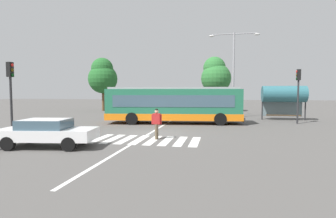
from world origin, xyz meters
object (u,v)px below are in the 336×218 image
(pedestrian_crossing_street, at_px, (157,122))
(traffic_light_far_corner, at_px, (298,87))
(traffic_light_near_corner, at_px, (11,86))
(twin_arm_street_lamp, at_px, (234,65))
(parked_car_black, at_px, (179,108))
(parked_car_red, at_px, (204,109))
(city_transit_bus, at_px, (174,105))
(bus_stop_shelter, at_px, (284,95))
(foreground_sedan, at_px, (47,131))
(parked_car_teal, at_px, (226,109))
(background_tree_left, at_px, (103,76))
(background_tree_right, at_px, (216,75))
(parked_car_silver, at_px, (159,108))

(pedestrian_crossing_street, xyz_separation_m, traffic_light_far_corner, (9.89, 9.27, 2.08))
(traffic_light_near_corner, height_order, twin_arm_street_lamp, twin_arm_street_lamp)
(parked_car_black, bearing_deg, parked_car_red, -2.97)
(city_transit_bus, xyz_separation_m, bus_stop_shelter, (9.81, 4.74, 0.83))
(foreground_sedan, relative_size, parked_car_teal, 1.02)
(foreground_sedan, height_order, traffic_light_far_corner, traffic_light_far_corner)
(parked_car_black, xyz_separation_m, background_tree_left, (-11.66, 4.56, 4.20))
(background_tree_right, bearing_deg, parked_car_red, -101.16)
(parked_car_black, distance_m, parked_car_teal, 5.44)
(foreground_sedan, distance_m, parked_car_red, 20.29)
(parked_car_silver, bearing_deg, city_transit_bus, -68.93)
(city_transit_bus, bearing_deg, parked_car_black, 95.37)
(traffic_light_far_corner, relative_size, background_tree_left, 0.60)
(city_transit_bus, bearing_deg, foreground_sedan, -111.89)
(parked_car_silver, relative_size, parked_car_teal, 1.00)
(parked_car_red, height_order, twin_arm_street_lamp, twin_arm_street_lamp)
(parked_car_black, height_order, traffic_light_near_corner, traffic_light_near_corner)
(traffic_light_far_corner, bearing_deg, twin_arm_street_lamp, 136.91)
(parked_car_black, bearing_deg, bus_stop_shelter, -20.18)
(twin_arm_street_lamp, relative_size, background_tree_right, 1.18)
(parked_car_red, relative_size, background_tree_right, 0.62)
(traffic_light_near_corner, bearing_deg, background_tree_right, 61.66)
(parked_car_black, bearing_deg, parked_car_silver, -176.16)
(parked_car_teal, bearing_deg, bus_stop_shelter, -34.90)
(pedestrian_crossing_street, xyz_separation_m, twin_arm_street_lamp, (4.89, 13.95, 4.50))
(foreground_sedan, distance_m, background_tree_right, 26.68)
(parked_car_red, bearing_deg, parked_car_black, 177.03)
(traffic_light_near_corner, xyz_separation_m, twin_arm_street_lamp, (13.98, 14.21, 2.45))
(parked_car_silver, distance_m, background_tree_right, 9.83)
(city_transit_bus, bearing_deg, parked_car_silver, 111.07)
(parked_car_red, bearing_deg, parked_car_silver, -179.86)
(parked_car_black, xyz_separation_m, parked_car_red, (2.93, -0.15, 0.00))
(background_tree_left, bearing_deg, twin_arm_street_lamp, -21.25)
(parked_car_teal, distance_m, twin_arm_street_lamp, 5.15)
(background_tree_left, relative_size, background_tree_right, 1.01)
(parked_car_black, bearing_deg, background_tree_left, 158.65)
(traffic_light_far_corner, bearing_deg, parked_car_red, 139.81)
(background_tree_left, distance_m, background_tree_right, 15.82)
(parked_car_silver, bearing_deg, traffic_light_near_corner, -108.58)
(foreground_sedan, relative_size, traffic_light_near_corner, 1.06)
(foreground_sedan, relative_size, background_tree_left, 0.63)
(pedestrian_crossing_street, relative_size, parked_car_black, 0.37)
(city_transit_bus, relative_size, foreground_sedan, 2.45)
(pedestrian_crossing_street, bearing_deg, foreground_sedan, -146.07)
(city_transit_bus, distance_m, background_tree_right, 15.23)
(twin_arm_street_lamp, xyz_separation_m, background_tree_right, (-1.92, 8.16, -0.51))
(traffic_light_far_corner, bearing_deg, pedestrian_crossing_street, -136.86)
(city_transit_bus, relative_size, pedestrian_crossing_street, 6.72)
(parked_car_teal, relative_size, traffic_light_near_corner, 1.04)
(parked_car_red, xyz_separation_m, traffic_light_near_corner, (-10.88, -16.38, 2.24))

